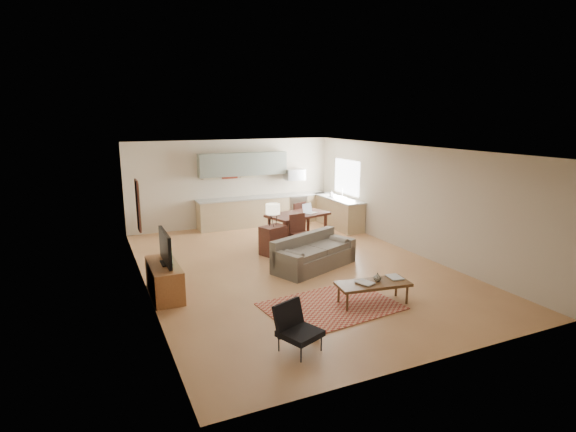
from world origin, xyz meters
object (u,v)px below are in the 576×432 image
sofa (314,252)px  console_table (273,240)px  armchair (300,329)px  tv_credenza (164,280)px  coffee_table (373,293)px  dining_table (298,228)px

sofa → console_table: size_ratio=2.95×
armchair → tv_credenza: size_ratio=0.52×
sofa → console_table: 1.43m
tv_credenza → coffee_table: bearing=-30.0°
console_table → dining_table: bearing=12.0°
tv_credenza → console_table: (2.93, 1.60, 0.04)m
tv_credenza → dining_table: 4.53m
sofa → tv_credenza: bearing=162.3°
sofa → console_table: bearing=86.9°
sofa → armchair: sofa is taller
coffee_table → armchair: (-1.98, -1.01, 0.15)m
sofa → dining_table: size_ratio=1.31×
coffee_table → dining_table: size_ratio=0.84×
coffee_table → armchair: bearing=-145.2°
coffee_table → console_table: bearing=106.0°
sofa → armchair: (-1.93, -3.24, -0.02)m
sofa → dining_table: dining_table is taller
coffee_table → tv_credenza: (-3.44, 1.99, 0.11)m
sofa → tv_credenza: 3.40m
armchair → tv_credenza: bearing=94.4°
armchair → dining_table: size_ratio=0.43×
armchair → dining_table: dining_table is taller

